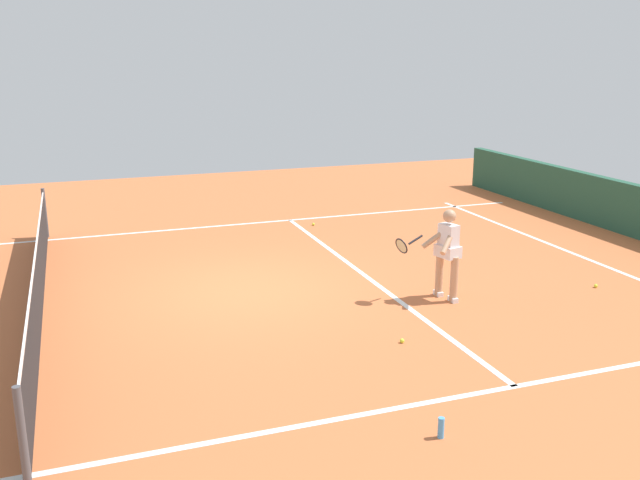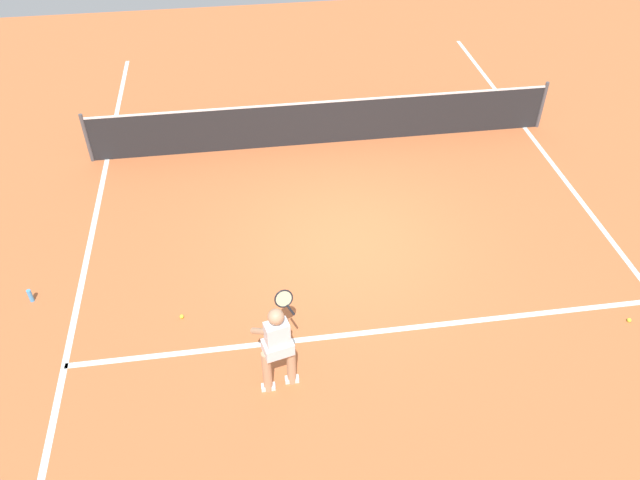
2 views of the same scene
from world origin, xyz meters
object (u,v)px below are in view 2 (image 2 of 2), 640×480
tennis_ball_mid (182,317)px  water_bottle (30,296)px  tennis_player (278,345)px  tennis_ball_far (629,320)px

tennis_ball_mid → water_bottle: (-2.45, 0.74, 0.09)m
tennis_player → tennis_ball_far: tennis_player is taller
tennis_ball_far → water_bottle: (-9.49, 1.84, 0.09)m
tennis_ball_mid → water_bottle: 2.56m
tennis_ball_mid → tennis_ball_far: 7.13m
tennis_ball_far → water_bottle: size_ratio=0.28×
tennis_ball_far → water_bottle: 9.67m
tennis_player → tennis_ball_mid: tennis_player is taller
tennis_ball_far → tennis_player: bearing=-176.0°
tennis_player → water_bottle: bearing=150.1°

